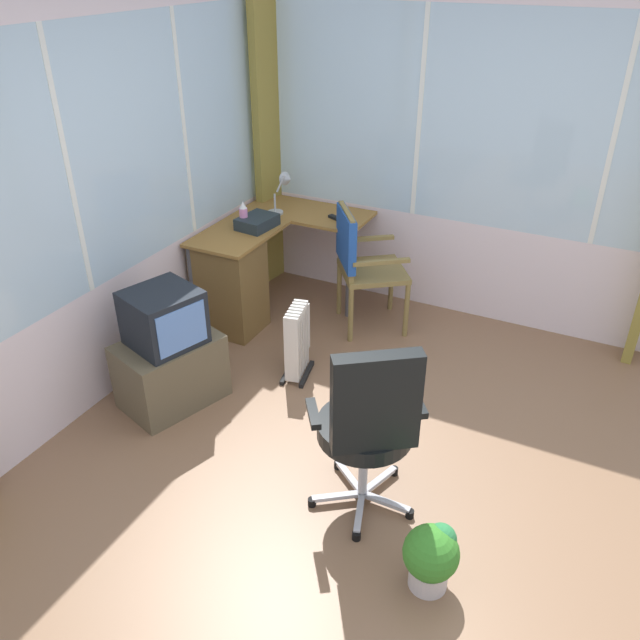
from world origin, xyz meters
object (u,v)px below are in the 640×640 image
object	(u,v)px
tv_remote	(336,218)
spray_bottle	(244,215)
paper_tray	(257,222)
potted_plant	(432,555)
desk	(238,277)
desk_lamp	(285,187)
space_heater	(298,340)
tv_on_stand	(169,355)
wooden_armchair	(357,255)
office_chair	(369,421)

from	to	relation	value
tv_remote	spray_bottle	size ratio (longest dim) A/B	0.69
paper_tray	potted_plant	distance (m)	2.89
desk	spray_bottle	xyz separation A→B (m)	(0.18, 0.03, 0.45)
spray_bottle	potted_plant	size ratio (longest dim) A/B	0.61
desk_lamp	spray_bottle	bearing A→B (deg)	165.80
desk_lamp	space_heater	size ratio (longest dim) A/B	0.62
desk_lamp	desk	bearing A→B (deg)	172.06
spray_bottle	space_heater	size ratio (longest dim) A/B	0.40
desk	tv_on_stand	distance (m)	1.07
wooden_armchair	desk_lamp	bearing A→B (deg)	72.58
desk_lamp	wooden_armchair	world-z (taller)	desk_lamp
desk	office_chair	distance (m)	2.20
spray_bottle	potted_plant	bearing A→B (deg)	-130.68
desk_lamp	tv_on_stand	bearing A→B (deg)	-177.98
desk_lamp	paper_tray	distance (m)	0.43
tv_remote	space_heater	size ratio (longest dim) A/B	0.28
desk	wooden_armchair	bearing A→B (deg)	-65.17
tv_remote	paper_tray	size ratio (longest dim) A/B	0.50
paper_tray	space_heater	bearing A→B (deg)	-132.64
paper_tray	desk	bearing A→B (deg)	165.12
desk_lamp	tv_on_stand	world-z (taller)	desk_lamp
office_chair	space_heater	size ratio (longest dim) A/B	2.00
spray_bottle	paper_tray	xyz separation A→B (m)	(0.05, -0.09, -0.06)
tv_remote	tv_on_stand	distance (m)	1.80
paper_tray	office_chair	xyz separation A→B (m)	(-1.62, -1.63, -0.19)
space_heater	paper_tray	bearing A→B (deg)	47.36
spray_bottle	wooden_armchair	distance (m)	0.93
desk_lamp	wooden_armchair	xyz separation A→B (m)	(-0.24, -0.75, -0.35)
office_chair	space_heater	world-z (taller)	office_chair
desk	desk_lamp	bearing A→B (deg)	-7.94
space_heater	desk	bearing A→B (deg)	61.65
desk_lamp	potted_plant	world-z (taller)	desk_lamp
desk_lamp	office_chair	bearing A→B (deg)	-141.66
tv_remote	office_chair	world-z (taller)	office_chair
spray_bottle	tv_on_stand	distance (m)	1.35
tv_remote	potted_plant	bearing A→B (deg)	-121.03
office_chair	potted_plant	world-z (taller)	office_chair
potted_plant	paper_tray	bearing A→B (deg)	47.38
wooden_armchair	space_heater	size ratio (longest dim) A/B	1.83
desk	spray_bottle	world-z (taller)	spray_bottle
desk_lamp	office_chair	distance (m)	2.60
tv_remote	desk_lamp	bearing A→B (deg)	117.83
desk_lamp	potted_plant	bearing A→B (deg)	-138.40
office_chair	desk_lamp	bearing A→B (deg)	38.34
desk	tv_on_stand	bearing A→B (deg)	-172.11
spray_bottle	tv_on_stand	xyz separation A→B (m)	(-1.24, -0.17, -0.51)
tv_remote	wooden_armchair	world-z (taller)	wooden_armchair
paper_tray	tv_on_stand	size ratio (longest dim) A/B	0.36
tv_on_stand	wooden_armchair	bearing A→B (deg)	-25.64
paper_tray	potted_plant	xyz separation A→B (m)	(-1.92, -2.08, -0.61)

